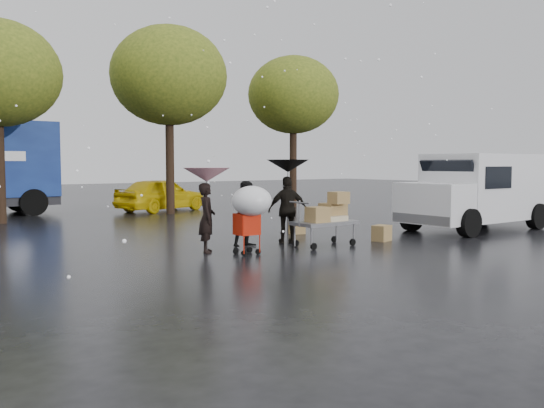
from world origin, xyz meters
TOP-DOWN VIEW (x-y plane):
  - ground at (0.00, 0.00)m, footprint 90.00×90.00m
  - person_pink at (-1.19, 0.74)m, footprint 0.58×0.66m
  - person_middle at (0.02, 0.94)m, footprint 0.80×0.65m
  - person_black at (1.10, 0.83)m, footprint 1.03×0.77m
  - umbrella_pink at (-1.19, 0.74)m, footprint 1.01×1.01m
  - umbrella_black at (1.10, 0.83)m, footprint 1.02×1.02m
  - vendor_cart at (1.59, -0.05)m, footprint 1.52×0.80m
  - shopping_cart at (-0.64, -0.16)m, footprint 0.84×0.84m
  - white_van at (7.43, -0.11)m, footprint 4.91×2.18m
  - box_ground_near at (3.26, -0.21)m, footprint 0.51×0.45m
  - box_ground_far at (2.47, 2.20)m, footprint 0.45×0.38m
  - yellow_taxi at (2.78, 11.39)m, footprint 4.29×2.78m
  - tree_row at (-0.47, 10.00)m, footprint 21.60×4.40m

SIDE VIEW (x-z plane):
  - ground at x=0.00m, z-range 0.00..0.00m
  - box_ground_far at x=2.47m, z-range 0.00..0.31m
  - box_ground_near at x=3.26m, z-range 0.00..0.39m
  - yellow_taxi at x=2.78m, z-range 0.00..1.36m
  - vendor_cart at x=1.59m, z-range 0.09..1.36m
  - person_pink at x=-1.19m, z-range 0.00..1.51m
  - person_middle at x=0.02m, z-range 0.00..1.53m
  - person_black at x=1.10m, z-range 0.00..1.62m
  - shopping_cart at x=-0.64m, z-range 0.33..1.80m
  - white_van at x=7.43m, z-range 0.06..2.26m
  - umbrella_pink at x=-1.19m, z-range 0.77..2.60m
  - umbrella_black at x=1.10m, z-range 0.86..2.88m
  - tree_row at x=-0.47m, z-range 1.46..8.58m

